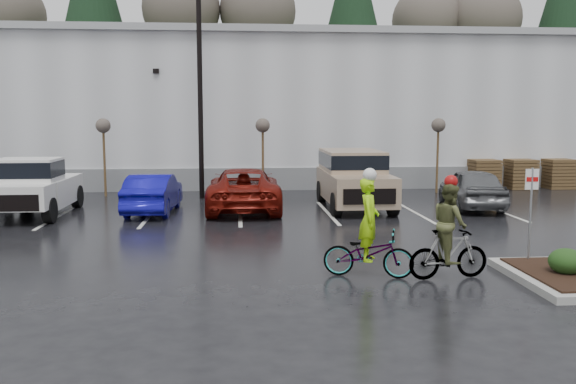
{
  "coord_description": "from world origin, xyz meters",
  "views": [
    {
      "loc": [
        -2.6,
        -12.46,
        3.34
      ],
      "look_at": [
        -1.24,
        3.55,
        1.3
      ],
      "focal_mm": 38.0,
      "sensor_mm": 36.0,
      "label": 1
    }
  ],
  "objects": [
    {
      "name": "ground",
      "position": [
        0.0,
        0.0,
        0.0
      ],
      "size": [
        120.0,
        120.0,
        0.0
      ],
      "primitive_type": "plane",
      "color": "black",
      "rests_on": "ground"
    },
    {
      "name": "warehouse",
      "position": [
        0.0,
        21.99,
        3.65
      ],
      "size": [
        60.5,
        15.5,
        7.2
      ],
      "color": "#BABDC0",
      "rests_on": "ground"
    },
    {
      "name": "wooded_ridge",
      "position": [
        0.0,
        45.0,
        3.0
      ],
      "size": [
        80.0,
        25.0,
        6.0
      ],
      "primitive_type": "cube",
      "color": "#203918",
      "rests_on": "ground"
    },
    {
      "name": "lamppost",
      "position": [
        -4.0,
        12.0,
        5.69
      ],
      "size": [
        0.5,
        1.0,
        9.22
      ],
      "color": "black",
      "rests_on": "ground"
    },
    {
      "name": "sapling_west",
      "position": [
        -8.0,
        13.0,
        2.73
      ],
      "size": [
        0.6,
        0.6,
        3.2
      ],
      "color": "#43321B",
      "rests_on": "ground"
    },
    {
      "name": "sapling_mid",
      "position": [
        -1.5,
        13.0,
        2.73
      ],
      "size": [
        0.6,
        0.6,
        3.2
      ],
      "color": "#43321B",
      "rests_on": "ground"
    },
    {
      "name": "sapling_east",
      "position": [
        6.0,
        13.0,
        2.73
      ],
      "size": [
        0.6,
        0.6,
        3.2
      ],
      "color": "#43321B",
      "rests_on": "ground"
    },
    {
      "name": "pallet_stack_a",
      "position": [
        8.5,
        14.0,
        0.68
      ],
      "size": [
        1.2,
        1.2,
        1.35
      ],
      "primitive_type": "cube",
      "color": "#43321B",
      "rests_on": "ground"
    },
    {
      "name": "pallet_stack_b",
      "position": [
        10.2,
        14.0,
        0.68
      ],
      "size": [
        1.2,
        1.2,
        1.35
      ],
      "primitive_type": "cube",
      "color": "#43321B",
      "rests_on": "ground"
    },
    {
      "name": "pallet_stack_c",
      "position": [
        12.0,
        14.0,
        0.68
      ],
      "size": [
        1.2,
        1.2,
        1.35
      ],
      "primitive_type": "cube",
      "color": "#43321B",
      "rests_on": "ground"
    },
    {
      "name": "shrub_a",
      "position": [
        4.0,
        -1.0,
        0.41
      ],
      "size": [
        0.7,
        0.7,
        0.52
      ],
      "primitive_type": "ellipsoid",
      "color": "#173412",
      "rests_on": "curb_island"
    },
    {
      "name": "fire_lane_sign",
      "position": [
        3.8,
        0.2,
        1.41
      ],
      "size": [
        0.3,
        0.05,
        2.2
      ],
      "color": "gray",
      "rests_on": "ground"
    },
    {
      "name": "pickup_white",
      "position": [
        -9.29,
        8.52,
        0.98
      ],
      "size": [
        2.1,
        5.2,
        1.96
      ],
      "primitive_type": null,
      "color": "silver",
      "rests_on": "ground"
    },
    {
      "name": "car_blue",
      "position": [
        -5.46,
        8.55,
        0.67
      ],
      "size": [
        1.63,
        4.15,
        1.35
      ],
      "primitive_type": "imported",
      "rotation": [
        0.0,
        0.0,
        3.09
      ],
      "color": "#0F0D91",
      "rests_on": "ground"
    },
    {
      "name": "car_red",
      "position": [
        -2.35,
        8.87,
        0.74
      ],
      "size": [
        2.54,
        5.39,
        1.49
      ],
      "primitive_type": "imported",
      "rotation": [
        0.0,
        0.0,
        3.13
      ],
      "color": "maroon",
      "rests_on": "ground"
    },
    {
      "name": "suv_tan",
      "position": [
        1.62,
        9.02,
        1.03
      ],
      "size": [
        2.2,
        5.1,
        2.06
      ],
      "primitive_type": null,
      "color": "tan",
      "rests_on": "ground"
    },
    {
      "name": "car_grey",
      "position": [
        5.83,
        8.64,
        0.73
      ],
      "size": [
        2.25,
        4.45,
        1.45
      ],
      "primitive_type": "imported",
      "rotation": [
        0.0,
        0.0,
        3.01
      ],
      "color": "slate",
      "rests_on": "ground"
    },
    {
      "name": "cyclist_hivis",
      "position": [
        0.1,
        -0.31,
        0.7
      ],
      "size": [
        1.98,
        1.16,
        2.27
      ],
      "rotation": [
        0.0,
        0.0,
        1.28
      ],
      "color": "#3F3F44",
      "rests_on": "ground"
    },
    {
      "name": "cyclist_olive",
      "position": [
        1.7,
        -0.6,
        0.79
      ],
      "size": [
        1.7,
        0.84,
        2.14
      ],
      "rotation": [
        0.0,
        0.0,
        1.69
      ],
      "color": "#3F3F44",
      "rests_on": "ground"
    }
  ]
}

